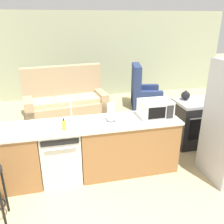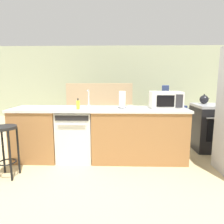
{
  "view_description": "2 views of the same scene",
  "coord_description": "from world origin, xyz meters",
  "px_view_note": "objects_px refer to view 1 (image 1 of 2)",
  "views": [
    {
      "loc": [
        -0.2,
        -3.27,
        2.37
      ],
      "look_at": [
        0.58,
        0.11,
        1.0
      ],
      "focal_mm": 38.0,
      "sensor_mm": 36.0,
      "label": 1
    },
    {
      "loc": [
        0.47,
        -3.32,
        1.37
      ],
      "look_at": [
        0.37,
        0.13,
        0.81
      ],
      "focal_mm": 32.0,
      "sensor_mm": 36.0,
      "label": 2
    }
  ],
  "objects_px": {
    "dishwasher": "(61,154)",
    "armchair": "(143,94)",
    "soap_bottle": "(64,125)",
    "couch": "(65,102)",
    "stove_range": "(193,122)",
    "kettle": "(186,95)",
    "paper_towel_roll": "(111,113)",
    "microwave": "(155,109)"
  },
  "relations": [
    {
      "from": "dishwasher",
      "to": "armchair",
      "type": "xyz_separation_m",
      "value": [
        2.38,
        2.85,
        -0.07
      ]
    },
    {
      "from": "microwave",
      "to": "paper_towel_roll",
      "type": "relative_size",
      "value": 1.77
    },
    {
      "from": "kettle",
      "to": "armchair",
      "type": "distance_m",
      "value": 2.26
    },
    {
      "from": "paper_towel_roll",
      "to": "couch",
      "type": "xyz_separation_m",
      "value": [
        -0.6,
        2.59,
        -0.64
      ]
    },
    {
      "from": "couch",
      "to": "armchair",
      "type": "xyz_separation_m",
      "value": [
        2.19,
        0.26,
        -0.04
      ]
    },
    {
      "from": "kettle",
      "to": "couch",
      "type": "height_order",
      "value": "couch"
    },
    {
      "from": "soap_bottle",
      "to": "paper_towel_roll",
      "type": "bearing_deg",
      "value": 12.09
    },
    {
      "from": "soap_bottle",
      "to": "couch",
      "type": "height_order",
      "value": "couch"
    },
    {
      "from": "paper_towel_roll",
      "to": "armchair",
      "type": "height_order",
      "value": "armchair"
    },
    {
      "from": "dishwasher",
      "to": "soap_bottle",
      "type": "relative_size",
      "value": 4.77
    },
    {
      "from": "stove_range",
      "to": "couch",
      "type": "distance_m",
      "value": 3.16
    },
    {
      "from": "armchair",
      "to": "soap_bottle",
      "type": "bearing_deg",
      "value": -127.5
    },
    {
      "from": "couch",
      "to": "dishwasher",
      "type": "bearing_deg",
      "value": -94.13
    },
    {
      "from": "paper_towel_roll",
      "to": "microwave",
      "type": "bearing_deg",
      "value": -0.2
    },
    {
      "from": "kettle",
      "to": "armchair",
      "type": "bearing_deg",
      "value": 91.5
    },
    {
      "from": "soap_bottle",
      "to": "armchair",
      "type": "height_order",
      "value": "armchair"
    },
    {
      "from": "paper_towel_roll",
      "to": "kettle",
      "type": "bearing_deg",
      "value": 22.41
    },
    {
      "from": "microwave",
      "to": "armchair",
      "type": "xyz_separation_m",
      "value": [
        0.86,
        2.85,
        -0.69
      ]
    },
    {
      "from": "stove_range",
      "to": "microwave",
      "type": "height_order",
      "value": "microwave"
    },
    {
      "from": "dishwasher",
      "to": "stove_range",
      "type": "relative_size",
      "value": 0.93
    },
    {
      "from": "soap_bottle",
      "to": "couch",
      "type": "distance_m",
      "value": 2.8
    },
    {
      "from": "stove_range",
      "to": "couch",
      "type": "relative_size",
      "value": 0.43
    },
    {
      "from": "paper_towel_roll",
      "to": "soap_bottle",
      "type": "height_order",
      "value": "paper_towel_roll"
    },
    {
      "from": "couch",
      "to": "armchair",
      "type": "relative_size",
      "value": 1.75
    },
    {
      "from": "couch",
      "to": "paper_towel_roll",
      "type": "bearing_deg",
      "value": -76.86
    },
    {
      "from": "dishwasher",
      "to": "stove_range",
      "type": "bearing_deg",
      "value": 11.91
    },
    {
      "from": "dishwasher",
      "to": "microwave",
      "type": "relative_size",
      "value": 1.68
    },
    {
      "from": "microwave",
      "to": "stove_range",
      "type": "bearing_deg",
      "value": 26.83
    },
    {
      "from": "soap_bottle",
      "to": "kettle",
      "type": "height_order",
      "value": "kettle"
    },
    {
      "from": "dishwasher",
      "to": "couch",
      "type": "relative_size",
      "value": 0.4
    },
    {
      "from": "dishwasher",
      "to": "armchair",
      "type": "relative_size",
      "value": 0.7
    },
    {
      "from": "couch",
      "to": "armchair",
      "type": "bearing_deg",
      "value": 6.66
    },
    {
      "from": "stove_range",
      "to": "microwave",
      "type": "distance_m",
      "value": 1.35
    },
    {
      "from": "dishwasher",
      "to": "soap_bottle",
      "type": "distance_m",
      "value": 0.58
    },
    {
      "from": "stove_range",
      "to": "paper_towel_roll",
      "type": "height_order",
      "value": "paper_towel_roll"
    },
    {
      "from": "soap_bottle",
      "to": "couch",
      "type": "relative_size",
      "value": 0.08
    },
    {
      "from": "stove_range",
      "to": "armchair",
      "type": "height_order",
      "value": "armchair"
    },
    {
      "from": "couch",
      "to": "microwave",
      "type": "bearing_deg",
      "value": -62.9
    },
    {
      "from": "kettle",
      "to": "couch",
      "type": "distance_m",
      "value": 3.01
    },
    {
      "from": "microwave",
      "to": "couch",
      "type": "bearing_deg",
      "value": 117.1
    },
    {
      "from": "stove_range",
      "to": "paper_towel_roll",
      "type": "xyz_separation_m",
      "value": [
        -1.81,
        -0.55,
        0.59
      ]
    },
    {
      "from": "dishwasher",
      "to": "microwave",
      "type": "xyz_separation_m",
      "value": [
        1.51,
        -0.0,
        0.62
      ]
    }
  ]
}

